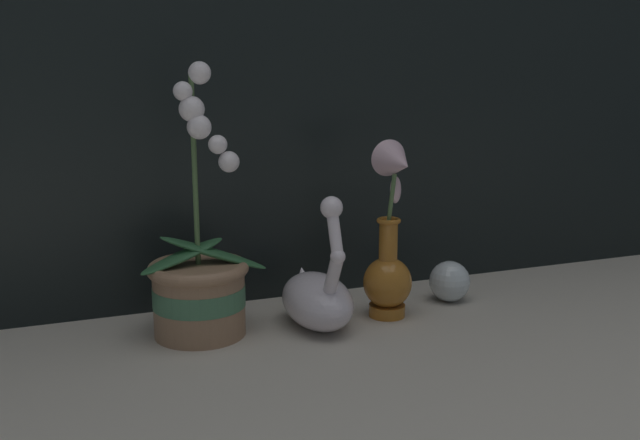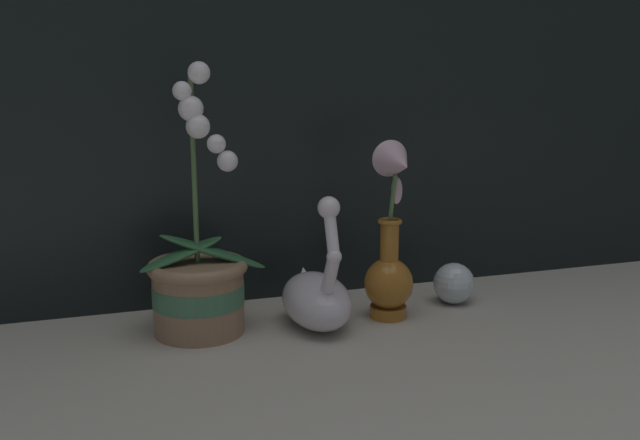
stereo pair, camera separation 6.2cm
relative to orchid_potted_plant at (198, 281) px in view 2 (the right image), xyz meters
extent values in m
plane|color=#BCB2A3|center=(0.21, -0.16, -0.08)|extent=(2.80, 2.80, 0.00)
cylinder|color=#9E7556|center=(0.00, 0.00, -0.03)|extent=(0.14, 0.14, 0.11)
cylinder|color=#477A56|center=(0.00, 0.00, -0.02)|extent=(0.14, 0.14, 0.03)
torus|color=#9E7556|center=(0.00, 0.00, 0.02)|extent=(0.16, 0.16, 0.02)
cylinder|color=#4C6B3D|center=(0.00, 0.00, 0.17)|extent=(0.01, 0.01, 0.29)
ellipsoid|color=#2D6038|center=(0.02, 0.00, 0.05)|extent=(0.17, 0.06, 0.07)
ellipsoid|color=#2D6038|center=(-0.03, 0.00, 0.05)|extent=(0.14, 0.06, 0.05)
sphere|color=white|center=(0.01, 0.00, 0.32)|extent=(0.03, 0.03, 0.03)
sphere|color=white|center=(-0.01, 0.00, 0.29)|extent=(0.03, 0.03, 0.03)
sphere|color=white|center=(0.00, 0.00, 0.27)|extent=(0.04, 0.04, 0.04)
sphere|color=white|center=(0.01, -0.01, 0.24)|extent=(0.04, 0.04, 0.04)
sphere|color=white|center=(0.03, -0.02, 0.21)|extent=(0.03, 0.03, 0.03)
sphere|color=white|center=(0.05, -0.02, 0.19)|extent=(0.03, 0.03, 0.03)
ellipsoid|color=white|center=(0.18, -0.03, -0.04)|extent=(0.10, 0.17, 0.09)
cone|color=white|center=(0.18, 0.03, -0.03)|extent=(0.05, 0.07, 0.07)
cylinder|color=white|center=(0.18, -0.10, 0.02)|extent=(0.02, 0.06, 0.08)
sphere|color=white|center=(0.18, -0.12, 0.05)|extent=(0.02, 0.02, 0.02)
cylinder|color=white|center=(0.18, -0.10, 0.09)|extent=(0.02, 0.04, 0.07)
sphere|color=white|center=(0.18, -0.09, 0.12)|extent=(0.03, 0.03, 0.03)
cylinder|color=#B26B23|center=(0.31, -0.03, -0.07)|extent=(0.06, 0.06, 0.02)
ellipsoid|color=#B26B23|center=(0.31, -0.03, -0.03)|extent=(0.08, 0.08, 0.08)
cylinder|color=#B26B23|center=(0.31, -0.03, 0.05)|extent=(0.03, 0.03, 0.07)
torus|color=#B26B23|center=(0.31, -0.03, 0.08)|extent=(0.04, 0.04, 0.01)
cylinder|color=#567A47|center=(0.31, -0.04, 0.12)|extent=(0.01, 0.02, 0.08)
cone|color=beige|center=(0.31, -0.05, 0.18)|extent=(0.06, 0.07, 0.07)
ellipsoid|color=beige|center=(0.32, -0.03, 0.13)|extent=(0.02, 0.02, 0.04)
sphere|color=silver|center=(0.45, 0.01, -0.05)|extent=(0.07, 0.07, 0.07)
camera|label=1|loc=(-0.22, -1.10, 0.34)|focal=42.00mm
camera|label=2|loc=(-0.16, -1.12, 0.34)|focal=42.00mm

